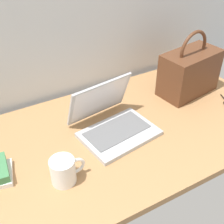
# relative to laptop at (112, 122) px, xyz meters

# --- Properties ---
(desk) EXTENTS (1.60, 0.76, 0.03)m
(desk) POSITION_rel_laptop_xyz_m (-0.04, -0.03, -0.06)
(desk) COLOR #A87A4C
(desk) RESTS_ON ground
(laptop) EXTENTS (0.34, 0.33, 0.21)m
(laptop) POSITION_rel_laptop_xyz_m (0.00, 0.00, 0.00)
(laptop) COLOR #B2B5BA
(laptop) RESTS_ON desk
(coffee_mug) EXTENTS (0.13, 0.09, 0.10)m
(coffee_mug) POSITION_rel_laptop_xyz_m (-0.29, -0.17, 0.01)
(coffee_mug) COLOR white
(coffee_mug) RESTS_ON desk
(handbag) EXTENTS (0.32, 0.20, 0.33)m
(handbag) POSITION_rel_laptop_xyz_m (0.49, 0.08, 0.07)
(handbag) COLOR #59331E
(handbag) RESTS_ON desk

